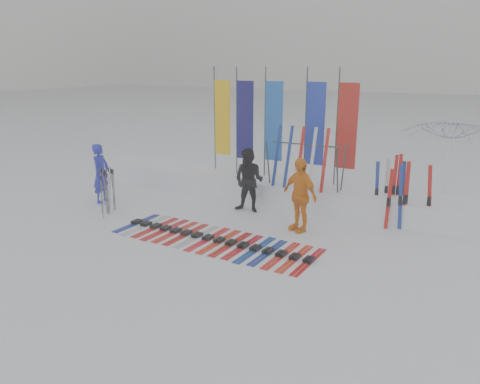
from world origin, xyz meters
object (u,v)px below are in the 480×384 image
Objects in this scene: person_black at (249,181)px; person_yellow at (300,195)px; tent_canopy at (446,163)px; person_blue at (101,173)px; ski_rack at (305,159)px; ski_row at (213,239)px.

person_black is 1.90m from person_yellow.
tent_canopy is at bearing 30.37° from person_black.
tent_canopy reaches higher than person_blue.
person_blue is 4.32m from person_black.
person_blue is 9.67m from tent_canopy.
person_blue is 0.62× the size of tent_canopy.
person_black is 0.97× the size of person_yellow.
person_yellow is 0.87× the size of ski_rack.
ski_row is at bearing -126.47° from tent_canopy.
tent_canopy is at bearing 78.20° from person_yellow.
ski_rack reaches higher than person_yellow.
person_black is 0.36× the size of ski_row.
person_yellow is at bearing 49.42° from ski_row.
tent_canopy reaches higher than person_black.
ski_rack is (1.15, 1.05, 0.52)m from person_black.
ski_row is (-1.39, -1.62, -0.85)m from person_yellow.
person_yellow reaches higher than person_black.
person_blue is at bearing -150.52° from person_yellow.
person_blue reaches higher than ski_row.
person_yellow reaches higher than ski_row.
ski_row is at bearing -107.76° from person_yellow.
person_black is 0.63× the size of tent_canopy.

